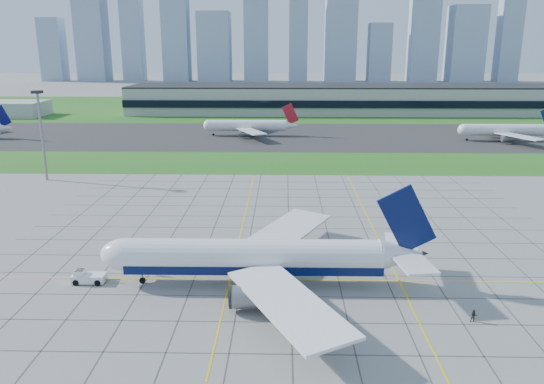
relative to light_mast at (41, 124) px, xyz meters
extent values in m
plane|color=gray|center=(70.00, -65.00, -16.18)|extent=(1400.00, 1400.00, 0.00)
cube|color=#265F1B|center=(70.00, 25.00, -16.16)|extent=(700.00, 35.00, 0.04)
cube|color=#383838|center=(70.00, 80.00, -16.15)|extent=(700.00, 75.00, 0.04)
cube|color=#265F1B|center=(70.00, 190.00, -16.16)|extent=(700.00, 145.00, 0.04)
cube|color=#474744|center=(22.00, -55.00, -16.17)|extent=(0.18, 130.00, 0.02)
cube|color=#474744|center=(30.00, -55.00, -16.17)|extent=(0.18, 130.00, 0.02)
cube|color=#474744|center=(38.00, -55.00, -16.17)|extent=(0.18, 130.00, 0.02)
cube|color=#474744|center=(46.00, -55.00, -16.17)|extent=(0.18, 130.00, 0.02)
cube|color=#474744|center=(54.00, -55.00, -16.17)|extent=(0.18, 130.00, 0.02)
cube|color=#474744|center=(62.00, -55.00, -16.17)|extent=(0.18, 130.00, 0.02)
cube|color=#474744|center=(70.00, -55.00, -16.17)|extent=(0.18, 130.00, 0.02)
cube|color=#474744|center=(78.00, -55.00, -16.17)|extent=(0.18, 130.00, 0.02)
cube|color=#474744|center=(86.00, -55.00, -16.17)|extent=(0.18, 130.00, 0.02)
cube|color=#474744|center=(94.00, -55.00, -16.17)|extent=(0.18, 130.00, 0.02)
cube|color=#474744|center=(102.00, -55.00, -16.17)|extent=(0.18, 130.00, 0.02)
cube|color=#474744|center=(110.00, -55.00, -16.17)|extent=(0.18, 130.00, 0.02)
cube|color=#474744|center=(70.00, -89.00, -16.17)|extent=(110.00, 0.18, 0.02)
cube|color=#474744|center=(70.00, -81.00, -16.17)|extent=(110.00, 0.18, 0.02)
cube|color=#474744|center=(70.00, -73.00, -16.17)|extent=(110.00, 0.18, 0.02)
cube|color=#474744|center=(70.00, -65.00, -16.17)|extent=(110.00, 0.18, 0.02)
cube|color=#474744|center=(70.00, -57.00, -16.17)|extent=(110.00, 0.18, 0.02)
cube|color=#474744|center=(70.00, -49.00, -16.17)|extent=(110.00, 0.18, 0.02)
cube|color=#474744|center=(70.00, -41.00, -16.17)|extent=(110.00, 0.18, 0.02)
cube|color=#474744|center=(70.00, -33.00, -16.17)|extent=(110.00, 0.18, 0.02)
cube|color=#474744|center=(70.00, -25.00, -16.17)|extent=(110.00, 0.18, 0.02)
cube|color=#474744|center=(70.00, -17.00, -16.17)|extent=(110.00, 0.18, 0.02)
cube|color=#474744|center=(70.00, -9.00, -16.17)|extent=(110.00, 0.18, 0.02)
cube|color=#474744|center=(70.00, -1.00, -16.17)|extent=(110.00, 0.18, 0.02)
cube|color=yellow|center=(70.00, -67.00, -16.16)|extent=(120.00, 0.25, 0.03)
cube|color=yellow|center=(60.00, -45.00, -16.16)|extent=(0.25, 100.00, 0.03)
cube|color=yellow|center=(88.00, -45.00, -16.16)|extent=(0.25, 100.00, 0.03)
cube|color=#B7B7B2|center=(110.00, 165.00, -8.68)|extent=(260.00, 42.00, 15.00)
cube|color=black|center=(110.00, 143.50, -9.18)|extent=(260.00, 1.00, 4.00)
cube|color=black|center=(110.00, 165.00, -0.78)|extent=(260.00, 42.00, 0.80)
cylinder|color=gray|center=(0.00, 0.00, -3.68)|extent=(0.70, 0.70, 25.00)
cube|color=black|center=(0.00, 0.00, 9.02)|extent=(2.50, 2.50, 0.80)
cube|color=#90A6BD|center=(-188.00, 455.00, 17.82)|extent=(24.00, 21.60, 68.00)
cube|color=#90A6BD|center=(-143.00, 455.00, 54.82)|extent=(31.00, 27.90, 142.00)
cube|color=#90A6BD|center=(-98.00, 455.00, 31.32)|extent=(22.00, 19.80, 95.00)
cube|color=#90A6BD|center=(-50.00, 455.00, 63.82)|extent=(28.00, 25.20, 160.00)
cube|color=#90A6BD|center=(-8.00, 455.00, 20.82)|extent=(35.00, 31.50, 74.00)
cube|color=#90A6BD|center=(38.00, 455.00, 42.82)|extent=(26.00, 23.40, 118.00)
cube|color=#90A6BD|center=(84.00, 455.00, 27.82)|extent=(20.00, 18.00, 88.00)
cube|color=#90A6BD|center=(130.00, 455.00, 58.82)|extent=(33.00, 29.70, 150.00)
cube|color=#90A6BD|center=(173.00, 455.00, 14.82)|extent=(24.00, 21.60, 62.00)
cube|color=#90A6BD|center=(220.00, 455.00, 47.82)|extent=(29.00, 26.10, 128.00)
cube|color=#90A6BD|center=(266.00, 455.00, 23.82)|extent=(36.00, 32.40, 80.00)
cube|color=#90A6BD|center=(312.00, 455.00, 36.32)|extent=(22.00, 19.80, 105.00)
cylinder|color=white|center=(64.07, -68.60, -11.19)|extent=(41.06, 5.53, 5.35)
cube|color=#061142|center=(64.07, -68.60, -12.88)|extent=(41.06, 5.18, 1.43)
ellipsoid|color=white|center=(43.56, -68.69, -11.19)|extent=(8.59, 5.39, 5.35)
cube|color=black|center=(41.59, -68.70, -10.74)|extent=(1.98, 2.86, 0.54)
cone|color=white|center=(87.71, -68.50, -10.92)|extent=(7.16, 5.12, 5.08)
cube|color=#061142|center=(88.16, -68.49, -4.94)|extent=(9.73, 0.49, 11.39)
cube|color=white|center=(69.36, -54.30, -12.08)|extent=(18.09, 25.99, 0.87)
cube|color=white|center=(69.49, -82.85, -12.08)|extent=(18.26, 25.96, 0.87)
cylinder|color=slate|center=(64.03, -59.23, -13.86)|extent=(5.81, 3.42, 3.39)
cylinder|color=slate|center=(64.11, -77.97, -13.86)|extent=(5.81, 3.42, 3.39)
cylinder|color=gray|center=(45.79, -68.68, -15.02)|extent=(0.32, 0.32, 2.32)
cylinder|color=black|center=(45.79, -68.68, -15.69)|extent=(0.98, 0.45, 0.98)
cylinder|color=black|center=(68.52, -65.73, -15.60)|extent=(1.16, 1.08, 1.16)
cylinder|color=black|center=(68.55, -71.44, -15.60)|extent=(1.16, 1.08, 1.16)
cube|color=white|center=(36.98, -68.62, -15.38)|extent=(5.33, 2.51, 1.24)
cube|color=white|center=(35.56, -68.63, -14.50)|extent=(1.61, 1.96, 0.98)
cube|color=black|center=(35.56, -68.63, -14.32)|extent=(1.43, 1.78, 0.62)
cube|color=gray|center=(40.80, -68.61, -15.65)|extent=(2.66, 0.17, 0.16)
cylinder|color=black|center=(35.20, -67.48, -15.69)|extent=(0.98, 0.45, 0.98)
cylinder|color=black|center=(35.21, -69.78, -15.69)|extent=(0.98, 0.45, 0.98)
cylinder|color=black|center=(38.75, -67.46, -15.69)|extent=(0.98, 0.45, 0.98)
cylinder|color=black|center=(38.76, -69.77, -15.69)|extent=(0.98, 0.45, 0.98)
imported|color=black|center=(47.50, -65.74, -15.30)|extent=(0.75, 0.76, 1.77)
imported|color=#29271B|center=(95.60, -80.32, -15.24)|extent=(1.04, 0.88, 1.88)
cube|color=#090854|center=(-48.62, 70.34, -6.68)|extent=(7.46, 0.40, 9.15)
cylinder|color=white|center=(53.00, 80.11, -11.68)|extent=(33.37, 4.80, 4.80)
cube|color=#A61321|center=(71.54, 80.11, -6.68)|extent=(7.46, 0.40, 9.15)
cube|color=white|center=(55.32, 91.11, -12.48)|extent=(13.89, 20.66, 0.40)
cube|color=white|center=(55.32, 69.11, -12.48)|extent=(13.89, 20.66, 0.40)
cylinder|color=black|center=(55.78, 82.31, -15.68)|extent=(1.00, 1.00, 1.00)
cylinder|color=black|center=(55.78, 77.91, -15.68)|extent=(1.00, 1.00, 1.00)
cylinder|color=white|center=(158.45, 69.61, -11.68)|extent=(32.07, 4.80, 4.80)
cube|color=white|center=(160.68, 80.61, -12.48)|extent=(13.89, 20.66, 0.40)
cube|color=white|center=(160.68, 58.61, -12.48)|extent=(13.89, 20.66, 0.40)
cylinder|color=black|center=(161.12, 71.81, -15.68)|extent=(1.00, 1.00, 1.00)
cylinder|color=black|center=(161.12, 67.41, -15.68)|extent=(1.00, 1.00, 1.00)
camera|label=1|loc=(68.78, -147.87, 21.23)|focal=35.00mm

